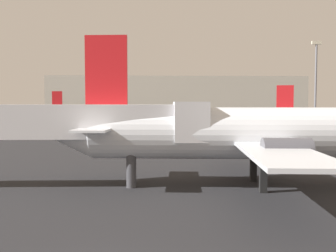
# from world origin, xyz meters

# --- Properties ---
(airplane_at_gate) EXTENTS (34.77, 24.93, 10.86)m
(airplane_at_gate) POSITION_xyz_m (10.97, 14.84, 3.82)
(airplane_at_gate) COLOR silver
(airplane_at_gate) RESTS_ON ground_plane
(airplane_distant) EXTENTS (30.53, 21.78, 8.87)m
(airplane_distant) POSITION_xyz_m (-10.11, 86.24, 3.23)
(airplane_distant) COLOR white
(airplane_distant) RESTS_ON ground_plane
(jet_bridge) EXTENTS (23.75, 2.85, 6.10)m
(jet_bridge) POSITION_xyz_m (-4.62, 15.12, 4.60)
(jet_bridge) COLOR silver
(jet_bridge) RESTS_ON ground_plane
(baggage_cart) EXTENTS (2.68, 2.52, 1.30)m
(baggage_cart) POSITION_xyz_m (19.51, 27.94, 0.76)
(baggage_cart) COLOR red
(baggage_cart) RESTS_ON ground_plane
(light_mast_right) EXTENTS (2.40, 0.50, 21.04)m
(light_mast_right) POSITION_xyz_m (43.01, 81.88, 11.80)
(light_mast_right) COLOR slate
(light_mast_right) RESTS_ON ground_plane
(terminal_building) EXTENTS (84.95, 21.25, 14.62)m
(terminal_building) POSITION_xyz_m (11.48, 123.17, 7.31)
(terminal_building) COLOR beige
(terminal_building) RESTS_ON ground_plane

